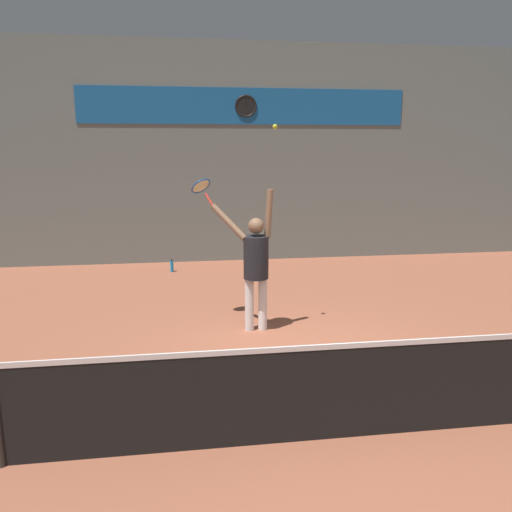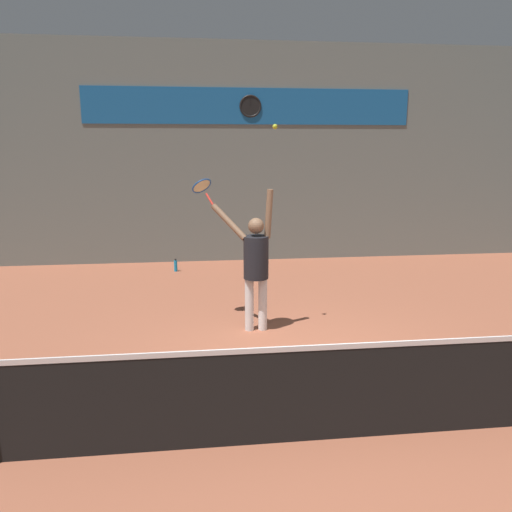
{
  "view_description": "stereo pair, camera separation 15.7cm",
  "coord_description": "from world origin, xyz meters",
  "px_view_note": "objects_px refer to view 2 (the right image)",
  "views": [
    {
      "loc": [
        -1.42,
        -5.36,
        2.71
      ],
      "look_at": [
        -0.42,
        1.66,
        1.14
      ],
      "focal_mm": 35.0,
      "sensor_mm": 36.0,
      "label": 1
    },
    {
      "loc": [
        -1.27,
        -5.38,
        2.71
      ],
      "look_at": [
        -0.42,
        1.66,
        1.14
      ],
      "focal_mm": 35.0,
      "sensor_mm": 36.0,
      "label": 2
    }
  ],
  "objects_px": {
    "scoreboard_clock": "(250,106)",
    "tennis_racket": "(202,187)",
    "water_bottle": "(176,266)",
    "tennis_player": "(255,261)",
    "tennis_ball": "(275,127)"
  },
  "relations": [
    {
      "from": "scoreboard_clock",
      "to": "water_bottle",
      "type": "bearing_deg",
      "value": -152.72
    },
    {
      "from": "scoreboard_clock",
      "to": "tennis_ball",
      "type": "distance_m",
      "value": 4.76
    },
    {
      "from": "scoreboard_clock",
      "to": "tennis_racket",
      "type": "distance_m",
      "value": 4.53
    },
    {
      "from": "tennis_racket",
      "to": "water_bottle",
      "type": "bearing_deg",
      "value": 100.34
    },
    {
      "from": "tennis_racket",
      "to": "tennis_ball",
      "type": "xyz_separation_m",
      "value": [
        1.0,
        -0.6,
        0.87
      ]
    },
    {
      "from": "scoreboard_clock",
      "to": "tennis_racket",
      "type": "height_order",
      "value": "scoreboard_clock"
    },
    {
      "from": "tennis_player",
      "to": "water_bottle",
      "type": "distance_m",
      "value": 4.08
    },
    {
      "from": "scoreboard_clock",
      "to": "tennis_ball",
      "type": "xyz_separation_m",
      "value": [
        -0.17,
        -4.71,
        -0.62
      ]
    },
    {
      "from": "scoreboard_clock",
      "to": "tennis_racket",
      "type": "relative_size",
      "value": 1.18
    },
    {
      "from": "tennis_player",
      "to": "tennis_racket",
      "type": "relative_size",
      "value": 4.94
    },
    {
      "from": "tennis_racket",
      "to": "tennis_ball",
      "type": "distance_m",
      "value": 1.46
    },
    {
      "from": "scoreboard_clock",
      "to": "tennis_player",
      "type": "xyz_separation_m",
      "value": [
        -0.44,
        -4.65,
        -2.52
      ]
    },
    {
      "from": "water_bottle",
      "to": "scoreboard_clock",
      "type": "bearing_deg",
      "value": 27.28
    },
    {
      "from": "scoreboard_clock",
      "to": "tennis_player",
      "type": "height_order",
      "value": "scoreboard_clock"
    },
    {
      "from": "scoreboard_clock",
      "to": "tennis_ball",
      "type": "height_order",
      "value": "scoreboard_clock"
    }
  ]
}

